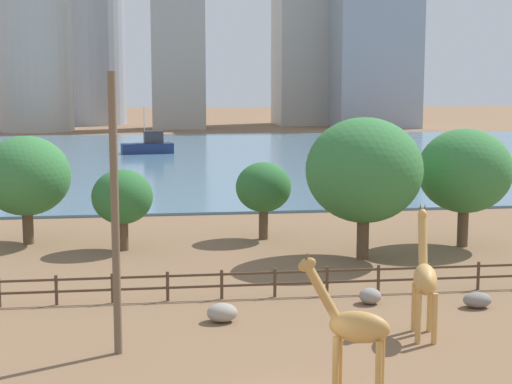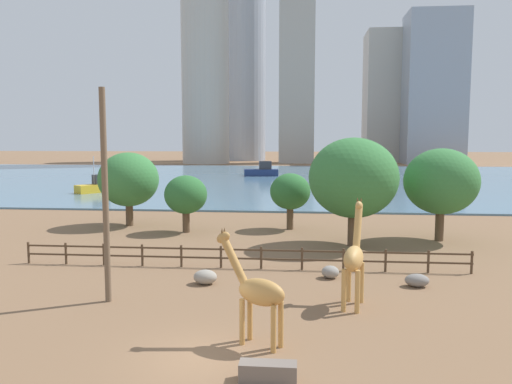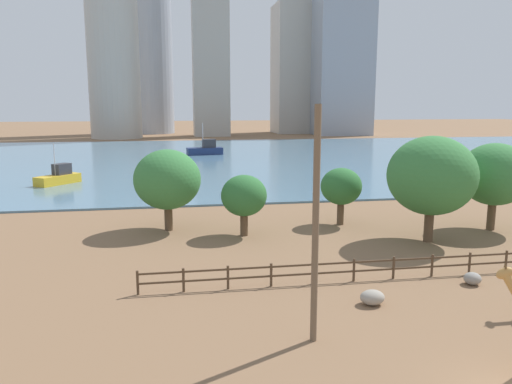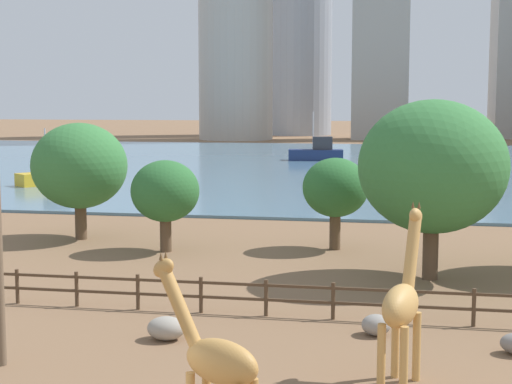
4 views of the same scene
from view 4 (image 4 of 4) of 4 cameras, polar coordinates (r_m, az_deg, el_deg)
ground_plane at (r=95.02m, az=7.01°, el=2.06°), size 400.00×400.00×0.00m
harbor_water at (r=92.03m, az=6.90°, el=1.97°), size 180.00×86.00×0.20m
giraffe_tall at (r=21.18m, az=10.57°, el=-7.98°), size 1.30×3.07×4.79m
giraffe_companion at (r=17.20m, az=-2.98°, el=-12.13°), size 2.91×1.81×4.21m
boulder_near_fence at (r=25.36m, az=-6.55°, el=-9.82°), size 1.23×1.00×0.75m
boulder_by_pole at (r=25.97m, az=8.73°, el=-9.53°), size 0.94×0.91×0.68m
enclosure_fence at (r=27.99m, az=-1.65°, el=-7.37°), size 26.12×0.14×1.30m
tree_left_large at (r=39.34m, az=-6.63°, el=0.02°), size 3.43×3.43×4.61m
tree_center_broad at (r=39.82m, az=5.80°, el=0.28°), size 3.34×3.34×4.69m
tree_right_tall at (r=33.59m, az=12.73°, el=1.79°), size 6.23×6.23×7.61m
tree_right_small at (r=43.56m, az=-12.72°, el=1.85°), size 5.17×5.17×6.37m
boat_ferry at (r=97.23m, az=4.46°, el=2.90°), size 6.94×3.27×6.01m
boat_tug at (r=71.27m, az=-14.71°, el=1.20°), size 5.00×5.54×4.96m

